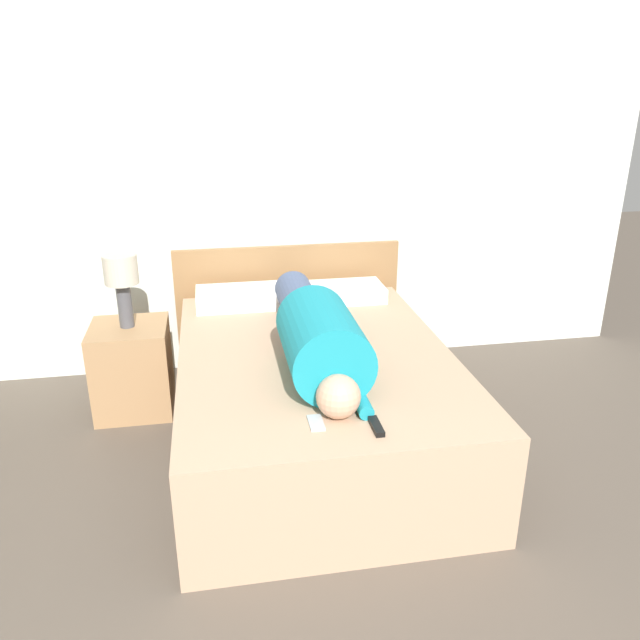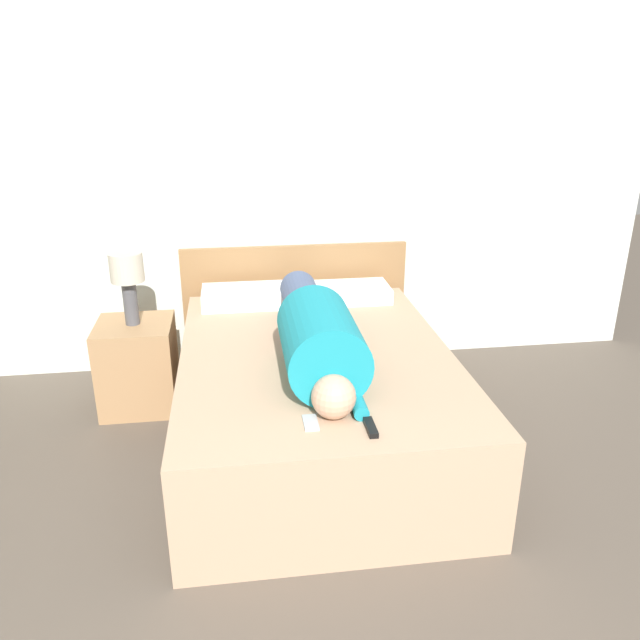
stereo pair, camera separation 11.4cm
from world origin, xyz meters
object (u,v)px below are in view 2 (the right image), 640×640
(table_lamp, at_px, (127,275))
(pillow_second, at_px, (350,292))
(nightstand, at_px, (138,365))
(cell_phone, at_px, (311,423))
(bed, at_px, (316,398))
(tv_remote, at_px, (371,427))
(person_lying, at_px, (317,334))
(pillow_near_headboard, at_px, (244,296))

(table_lamp, distance_m, pillow_second, 1.46)
(nightstand, relative_size, pillow_second, 1.08)
(table_lamp, xyz_separation_m, cell_phone, (0.95, -1.37, -0.30))
(bed, distance_m, tv_remote, 0.91)
(cell_phone, bearing_deg, nightstand, 124.69)
(pillow_second, bearing_deg, bed, -112.42)
(table_lamp, xyz_separation_m, pillow_second, (1.42, 0.24, -0.26))
(nightstand, height_order, pillow_second, pillow_second)
(bed, distance_m, nightstand, 1.23)
(bed, height_order, person_lying, person_lying)
(table_lamp, height_order, cell_phone, table_lamp)
(bed, distance_m, cell_phone, 0.83)
(person_lying, bearing_deg, table_lamp, 144.67)
(person_lying, distance_m, tv_remote, 0.73)
(bed, height_order, cell_phone, cell_phone)
(pillow_second, bearing_deg, tv_remote, -97.51)
(cell_phone, bearing_deg, pillow_near_headboard, 98.73)
(table_lamp, distance_m, pillow_near_headboard, 0.78)
(pillow_second, height_order, cell_phone, pillow_second)
(nightstand, bearing_deg, pillow_second, 9.54)
(table_lamp, relative_size, tv_remote, 3.04)
(tv_remote, bearing_deg, pillow_second, 82.49)
(bed, xyz_separation_m, tv_remote, (0.12, -0.85, 0.30))
(bed, relative_size, tv_remote, 13.91)
(table_lamp, height_order, pillow_second, table_lamp)
(table_lamp, relative_size, cell_phone, 3.51)
(nightstand, relative_size, pillow_near_headboard, 1.03)
(pillow_near_headboard, bearing_deg, tv_remote, -73.61)
(pillow_near_headboard, relative_size, cell_phone, 4.30)
(bed, xyz_separation_m, table_lamp, (-1.07, 0.60, 0.60))
(bed, bearing_deg, nightstand, 150.68)
(table_lamp, bearing_deg, nightstand, 180.00)
(tv_remote, bearing_deg, person_lying, 101.30)
(pillow_second, bearing_deg, person_lying, -110.20)
(bed, relative_size, table_lamp, 4.57)
(bed, height_order, tv_remote, tv_remote)
(pillow_near_headboard, bearing_deg, pillow_second, 0.00)
(person_lying, relative_size, cell_phone, 12.26)
(bed, bearing_deg, tv_remote, -81.68)
(pillow_second, height_order, tv_remote, pillow_second)
(person_lying, height_order, cell_phone, person_lying)
(bed, bearing_deg, cell_phone, -99.40)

